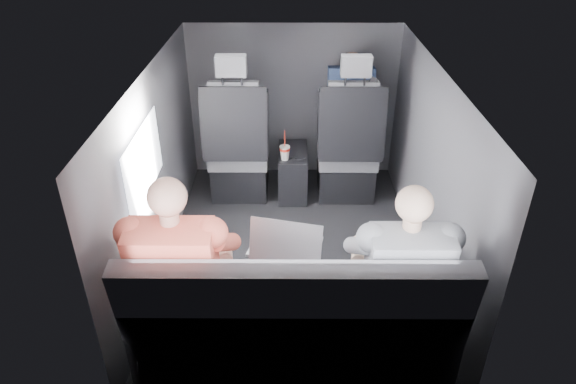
{
  "coord_description": "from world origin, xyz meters",
  "views": [
    {
      "loc": [
        -0.02,
        -2.97,
        2.29
      ],
      "look_at": [
        -0.04,
        -0.05,
        0.55
      ],
      "focal_mm": 32.0,
      "sensor_mm": 36.0,
      "label": 1
    }
  ],
  "objects_px": {
    "soda_cup": "(285,152)",
    "passenger_rear_left": "(183,272)",
    "laptop_white": "(189,246)",
    "front_seat_right": "(347,153)",
    "laptop_silver": "(285,246)",
    "laptop_black": "(398,250)",
    "passenger_front_right": "(350,103)",
    "rear_bench": "(294,333)",
    "passenger_rear_right": "(398,275)",
    "center_console": "(293,172)",
    "front_seat_left": "(239,153)"
  },
  "relations": [
    {
      "from": "passenger_front_right",
      "to": "passenger_rear_right",
      "type": "bearing_deg",
      "value": -88.64
    },
    {
      "from": "center_console",
      "to": "laptop_silver",
      "type": "xyz_separation_m",
      "value": [
        -0.05,
        -1.63,
        0.44
      ]
    },
    {
      "from": "laptop_silver",
      "to": "center_console",
      "type": "bearing_deg",
      "value": 88.38
    },
    {
      "from": "soda_cup",
      "to": "passenger_rear_left",
      "type": "relative_size",
      "value": 0.21
    },
    {
      "from": "center_console",
      "to": "passenger_front_right",
      "type": "distance_m",
      "value": 0.75
    },
    {
      "from": "front_seat_right",
      "to": "passenger_front_right",
      "type": "distance_m",
      "value": 0.43
    },
    {
      "from": "front_seat_left",
      "to": "front_seat_right",
      "type": "relative_size",
      "value": 1.0
    },
    {
      "from": "laptop_white",
      "to": "passenger_rear_left",
      "type": "bearing_deg",
      "value": -88.18
    },
    {
      "from": "front_seat_right",
      "to": "passenger_front_right",
      "type": "xyz_separation_m",
      "value": [
        0.02,
        0.26,
        0.34
      ]
    },
    {
      "from": "soda_cup",
      "to": "passenger_front_right",
      "type": "distance_m",
      "value": 0.71
    },
    {
      "from": "front_seat_left",
      "to": "center_console",
      "type": "relative_size",
      "value": 2.64
    },
    {
      "from": "passenger_rear_left",
      "to": "passenger_rear_right",
      "type": "height_order",
      "value": "passenger_rear_left"
    },
    {
      "from": "front_seat_right",
      "to": "rear_bench",
      "type": "height_order",
      "value": "front_seat_right"
    },
    {
      "from": "rear_bench",
      "to": "passenger_rear_right",
      "type": "xyz_separation_m",
      "value": [
        0.52,
        0.1,
        0.31
      ]
    },
    {
      "from": "passenger_rear_left",
      "to": "passenger_front_right",
      "type": "distance_m",
      "value": 2.31
    },
    {
      "from": "front_seat_right",
      "to": "center_console",
      "type": "height_order",
      "value": "front_seat_right"
    },
    {
      "from": "center_console",
      "to": "laptop_silver",
      "type": "relative_size",
      "value": 1.13
    },
    {
      "from": "laptop_black",
      "to": "passenger_rear_left",
      "type": "height_order",
      "value": "passenger_rear_left"
    },
    {
      "from": "laptop_white",
      "to": "front_seat_right",
      "type": "bearing_deg",
      "value": 57.67
    },
    {
      "from": "rear_bench",
      "to": "passenger_front_right",
      "type": "bearing_deg",
      "value": 77.64
    },
    {
      "from": "front_seat_left",
      "to": "center_console",
      "type": "bearing_deg",
      "value": 5.07
    },
    {
      "from": "center_console",
      "to": "soda_cup",
      "type": "bearing_deg",
      "value": -114.23
    },
    {
      "from": "front_seat_right",
      "to": "laptop_black",
      "type": "height_order",
      "value": "front_seat_right"
    },
    {
      "from": "soda_cup",
      "to": "passenger_front_right",
      "type": "xyz_separation_m",
      "value": [
        0.54,
        0.37,
        0.28
      ]
    },
    {
      "from": "passenger_rear_right",
      "to": "passenger_front_right",
      "type": "distance_m",
      "value": 2.07
    },
    {
      "from": "front_seat_left",
      "to": "soda_cup",
      "type": "xyz_separation_m",
      "value": [
        0.38,
        -0.11,
        0.06
      ]
    },
    {
      "from": "laptop_silver",
      "to": "passenger_rear_left",
      "type": "xyz_separation_m",
      "value": [
        -0.51,
        -0.21,
        -0.01
      ]
    },
    {
      "from": "front_seat_right",
      "to": "soda_cup",
      "type": "distance_m",
      "value": 0.53
    },
    {
      "from": "laptop_silver",
      "to": "passenger_front_right",
      "type": "relative_size",
      "value": 0.58
    },
    {
      "from": "front_seat_left",
      "to": "passenger_rear_left",
      "type": "relative_size",
      "value": 1.04
    },
    {
      "from": "center_console",
      "to": "laptop_white",
      "type": "distance_m",
      "value": 1.79
    },
    {
      "from": "laptop_silver",
      "to": "passenger_rear_left",
      "type": "bearing_deg",
      "value": -157.46
    },
    {
      "from": "front_seat_right",
      "to": "passenger_rear_right",
      "type": "height_order",
      "value": "front_seat_right"
    },
    {
      "from": "laptop_black",
      "to": "rear_bench",
      "type": "bearing_deg",
      "value": -153.36
    },
    {
      "from": "soda_cup",
      "to": "laptop_black",
      "type": "xyz_separation_m",
      "value": [
        0.62,
        -1.52,
        0.17
      ]
    },
    {
      "from": "soda_cup",
      "to": "passenger_front_right",
      "type": "height_order",
      "value": "passenger_front_right"
    },
    {
      "from": "rear_bench",
      "to": "passenger_rear_left",
      "type": "height_order",
      "value": "passenger_rear_left"
    },
    {
      "from": "passenger_rear_left",
      "to": "center_console",
      "type": "bearing_deg",
      "value": 73.24
    },
    {
      "from": "front_seat_right",
      "to": "laptop_black",
      "type": "relative_size",
      "value": 3.44
    },
    {
      "from": "front_seat_right",
      "to": "center_console",
      "type": "xyz_separation_m",
      "value": [
        -0.45,
        0.04,
        -0.2
      ]
    },
    {
      "from": "front_seat_right",
      "to": "soda_cup",
      "type": "xyz_separation_m",
      "value": [
        -0.52,
        -0.11,
        0.06
      ]
    },
    {
      "from": "laptop_silver",
      "to": "passenger_rear_left",
      "type": "height_order",
      "value": "passenger_rear_left"
    },
    {
      "from": "rear_bench",
      "to": "passenger_rear_right",
      "type": "distance_m",
      "value": 0.61
    },
    {
      "from": "front_seat_left",
      "to": "passenger_rear_left",
      "type": "bearing_deg",
      "value": -93.36
    },
    {
      "from": "rear_bench",
      "to": "front_seat_left",
      "type": "bearing_deg",
      "value": 103.31
    },
    {
      "from": "soda_cup",
      "to": "laptop_white",
      "type": "xyz_separation_m",
      "value": [
        -0.5,
        -1.49,
        0.17
      ]
    },
    {
      "from": "rear_bench",
      "to": "passenger_rear_left",
      "type": "bearing_deg",
      "value": 170.28
    },
    {
      "from": "front_seat_left",
      "to": "laptop_silver",
      "type": "relative_size",
      "value": 2.97
    },
    {
      "from": "center_console",
      "to": "front_seat_left",
      "type": "bearing_deg",
      "value": -174.93
    },
    {
      "from": "laptop_silver",
      "to": "laptop_black",
      "type": "xyz_separation_m",
      "value": [
        0.6,
        -0.03,
        -0.0
      ]
    }
  ]
}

